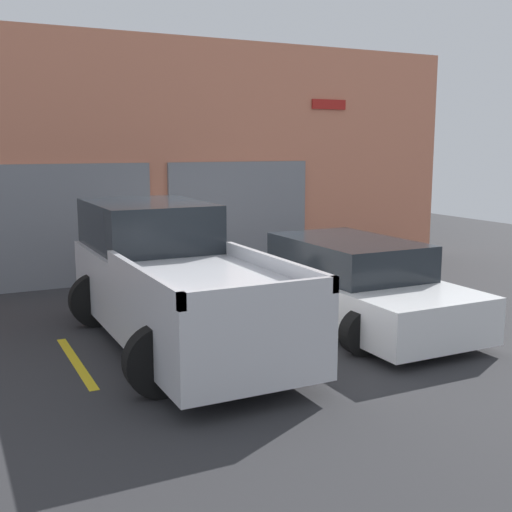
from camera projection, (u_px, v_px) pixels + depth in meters
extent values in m
plane|color=#2D2D30|center=(226.00, 309.00, 11.00)|extent=(28.00, 28.00, 0.00)
cube|color=#D17A5B|center=(162.00, 159.00, 13.49)|extent=(14.23, 0.60, 4.98)
cube|color=slate|center=(69.00, 226.00, 12.52)|extent=(3.28, 0.08, 2.42)
cube|color=slate|center=(240.00, 217.00, 14.13)|extent=(3.28, 0.08, 2.42)
cube|color=#B21E19|center=(329.00, 104.00, 14.71)|extent=(0.90, 0.03, 0.22)
cube|color=silver|center=(179.00, 297.00, 8.80)|extent=(1.81, 5.11, 0.98)
cube|color=#1E2328|center=(147.00, 225.00, 9.90)|extent=(1.66, 2.30, 0.71)
cube|color=silver|center=(140.00, 276.00, 7.31)|extent=(0.08, 2.81, 0.18)
cube|color=silver|center=(274.00, 264.00, 8.06)|extent=(0.08, 2.81, 0.18)
cube|color=silver|center=(262.00, 293.00, 6.48)|extent=(1.81, 0.08, 0.18)
cylinder|color=black|center=(96.00, 300.00, 9.90)|extent=(0.82, 0.22, 0.82)
cylinder|color=black|center=(193.00, 290.00, 10.60)|extent=(0.82, 0.22, 0.82)
cylinder|color=black|center=(160.00, 361.00, 7.11)|extent=(0.82, 0.22, 0.82)
cylinder|color=black|center=(286.00, 342.00, 7.80)|extent=(0.82, 0.22, 0.82)
cube|color=white|center=(351.00, 294.00, 10.09)|extent=(1.80, 4.51, 0.65)
cube|color=#1E2328|center=(348.00, 256.00, 10.09)|extent=(1.58, 2.48, 0.54)
cylinder|color=black|center=(266.00, 290.00, 11.01)|extent=(0.62, 0.22, 0.62)
cylinder|color=black|center=(343.00, 282.00, 11.70)|extent=(0.62, 0.22, 0.62)
cylinder|color=black|center=(362.00, 332.00, 8.54)|extent=(0.62, 0.22, 0.62)
cylinder|color=black|center=(452.00, 318.00, 9.23)|extent=(0.62, 0.22, 0.62)
cube|color=gold|center=(76.00, 362.00, 8.30)|extent=(0.12, 2.20, 0.01)
cube|color=gold|center=(271.00, 334.00, 9.55)|extent=(0.12, 2.20, 0.01)
cube|color=gold|center=(421.00, 312.00, 10.79)|extent=(0.12, 2.20, 0.01)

